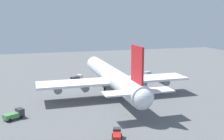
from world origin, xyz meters
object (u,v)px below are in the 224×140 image
object	(u,v)px
cargo_airplane	(112,77)
cargo_container_aft	(147,73)
maintenance_van	(77,78)
baggage_tug	(15,115)
pushback_tractor	(117,135)
safety_cone_nose	(87,78)

from	to	relation	value
cargo_airplane	cargo_container_aft	world-z (taller)	cargo_airplane
cargo_airplane	cargo_container_aft	distance (m)	36.64
maintenance_van	baggage_tug	bearing A→B (deg)	149.43
maintenance_van	cargo_container_aft	bearing A→B (deg)	-85.18
pushback_tractor	safety_cone_nose	bearing A→B (deg)	-5.72
maintenance_van	cargo_container_aft	distance (m)	32.68
cargo_airplane	pushback_tractor	bearing A→B (deg)	165.04
baggage_tug	cargo_container_aft	xyz separation A→B (m)	(41.17, -55.26, -0.37)
safety_cone_nose	cargo_airplane	bearing A→B (deg)	-173.60
safety_cone_nose	maintenance_van	bearing A→B (deg)	120.61
cargo_airplane	maintenance_van	bearing A→B (deg)	18.48
maintenance_van	baggage_tug	xyz separation A→B (m)	(-38.42, 22.70, -0.03)
baggage_tug	cargo_airplane	bearing A→B (deg)	-64.63
maintenance_van	safety_cone_nose	distance (m)	5.83
cargo_airplane	safety_cone_nose	xyz separation A→B (m)	(26.82, 3.01, -5.84)
safety_cone_nose	pushback_tractor	bearing A→B (deg)	174.28
baggage_tug	cargo_container_aft	bearing A→B (deg)	-53.31
pushback_tractor	cargo_container_aft	size ratio (longest dim) A/B	1.34
pushback_tractor	maintenance_van	bearing A→B (deg)	-1.11
maintenance_van	safety_cone_nose	world-z (taller)	maintenance_van
cargo_container_aft	safety_cone_nose	world-z (taller)	cargo_container_aft
cargo_container_aft	safety_cone_nose	distance (m)	27.59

